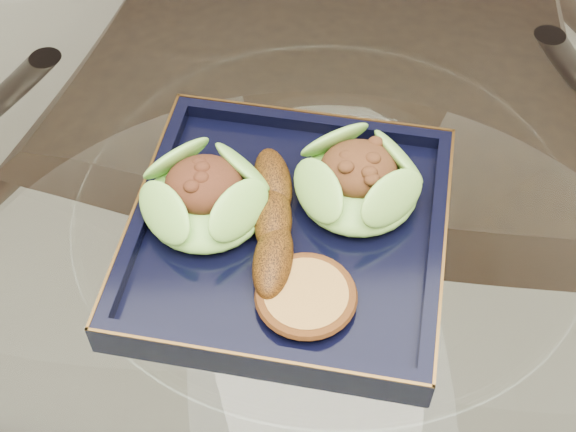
{
  "coord_description": "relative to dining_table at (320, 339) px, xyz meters",
  "views": [
    {
      "loc": [
        -0.06,
        -0.42,
        1.33
      ],
      "look_at": [
        -0.03,
        0.01,
        0.8
      ],
      "focal_mm": 50.0,
      "sensor_mm": 36.0,
      "label": 1
    }
  ],
  "objects": [
    {
      "name": "dining_table",
      "position": [
        0.0,
        0.0,
        0.0
      ],
      "size": [
        1.13,
        1.13,
        0.77
      ],
      "color": "white",
      "rests_on": "ground"
    },
    {
      "name": "crumb_patty",
      "position": [
        -0.02,
        -0.07,
        0.19
      ],
      "size": [
        0.09,
        0.09,
        0.01
      ],
      "primitive_type": "cylinder",
      "rotation": [
        0.0,
        0.0,
        -0.24
      ],
      "color": "#B68A3C",
      "rests_on": "navy_plate"
    },
    {
      "name": "lettuce_wrap_left",
      "position": [
        -0.1,
        0.03,
        0.2
      ],
      "size": [
        0.13,
        0.13,
        0.04
      ],
      "primitive_type": "ellipsoid",
      "rotation": [
        0.0,
        0.0,
        0.27
      ],
      "color": "#5BAB31",
      "rests_on": "navy_plate"
    },
    {
      "name": "roasted_plantain",
      "position": [
        -0.05,
        0.01,
        0.2
      ],
      "size": [
        0.04,
        0.16,
        0.03
      ],
      "primitive_type": "ellipsoid",
      "rotation": [
        0.0,
        0.0,
        1.51
      ],
      "color": "#552D08",
      "rests_on": "navy_plate"
    },
    {
      "name": "dining_chair",
      "position": [
        0.08,
        0.49,
        0.0
      ],
      "size": [
        0.56,
        0.56,
        1.08
      ],
      "rotation": [
        0.0,
        0.0,
        -0.24
      ],
      "color": "black",
      "rests_on": "ground"
    },
    {
      "name": "navy_plate",
      "position": [
        -0.03,
        0.01,
        0.17
      ],
      "size": [
        0.33,
        0.33,
        0.02
      ],
      "primitive_type": "cube",
      "rotation": [
        0.0,
        0.0,
        -0.25
      ],
      "color": "black",
      "rests_on": "dining_table"
    },
    {
      "name": "lettuce_wrap_right",
      "position": [
        0.03,
        0.04,
        0.2
      ],
      "size": [
        0.12,
        0.12,
        0.04
      ],
      "primitive_type": "ellipsoid",
      "rotation": [
        0.0,
        0.0,
        0.09
      ],
      "color": "#4F922A",
      "rests_on": "navy_plate"
    }
  ]
}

